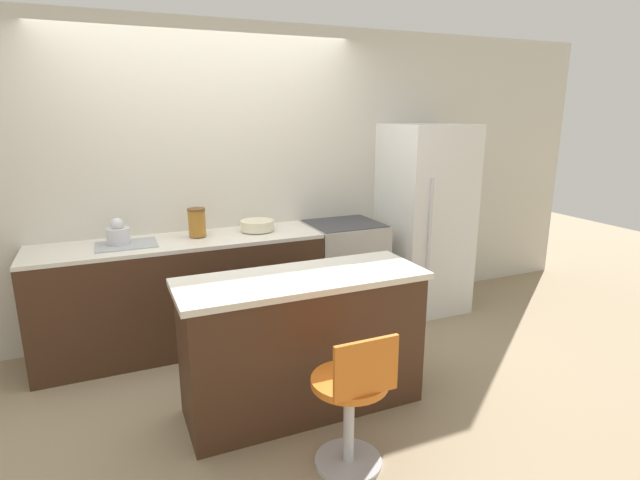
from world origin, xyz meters
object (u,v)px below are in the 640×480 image
at_px(stool_chair, 352,404).
at_px(kettle, 118,234).
at_px(oven_range, 344,271).
at_px(mixing_bowl, 257,225).
at_px(refrigerator, 424,219).

height_order(stool_chair, kettle, kettle).
xyz_separation_m(oven_range, mixing_bowl, (-0.80, 0.05, 0.50)).
bearing_deg(mixing_bowl, kettle, 180.00).
height_order(stool_chair, mixing_bowl, mixing_bowl).
distance_m(oven_range, stool_chair, 2.04).
distance_m(oven_range, kettle, 1.96).
xyz_separation_m(refrigerator, mixing_bowl, (-1.62, 0.10, 0.07)).
xyz_separation_m(kettle, mixing_bowl, (1.09, 0.00, -0.04)).
distance_m(oven_range, mixing_bowl, 0.94).
bearing_deg(refrigerator, kettle, 177.93).
height_order(oven_range, stool_chair, oven_range).
xyz_separation_m(oven_range, kettle, (-1.89, 0.05, 0.53)).
xyz_separation_m(oven_range, refrigerator, (0.82, -0.05, 0.43)).
relative_size(stool_chair, kettle, 4.13).
bearing_deg(stool_chair, kettle, 118.31).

